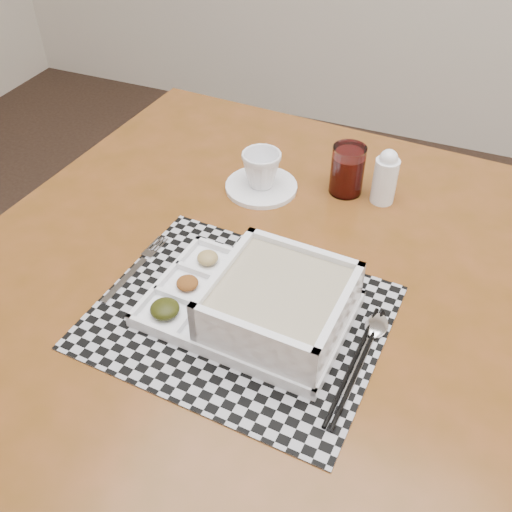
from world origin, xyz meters
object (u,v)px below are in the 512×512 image
at_px(dining_table, 267,300).
at_px(cup, 261,169).
at_px(creamer_bottle, 385,177).
at_px(serving_tray, 271,307).
at_px(juice_glass, 347,172).

xyz_separation_m(dining_table, cup, (-0.10, 0.22, 0.13)).
height_order(cup, creamer_bottle, creamer_bottle).
bearing_deg(serving_tray, creamer_bottle, 77.83).
relative_size(serving_tray, creamer_bottle, 2.84).
bearing_deg(serving_tray, dining_table, 113.28).
bearing_deg(juice_glass, serving_tray, -91.23).
relative_size(serving_tray, juice_glass, 3.22).
bearing_deg(cup, creamer_bottle, 28.38).
distance_m(dining_table, creamer_bottle, 0.34).
relative_size(dining_table, creamer_bottle, 9.74).
distance_m(juice_glass, creamer_bottle, 0.08).
height_order(dining_table, creamer_bottle, creamer_bottle).
bearing_deg(dining_table, cup, 114.84).
xyz_separation_m(dining_table, creamer_bottle, (0.14, 0.28, 0.14)).
relative_size(dining_table, juice_glass, 11.04).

